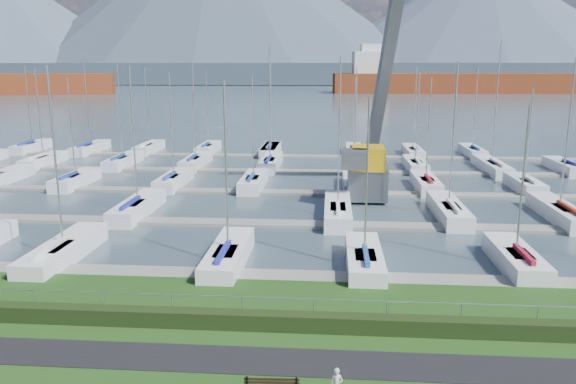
# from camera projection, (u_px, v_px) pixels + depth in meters

# --- Properties ---
(path) EXTENTS (160.00, 2.00, 0.04)m
(path) POSITION_uv_depth(u_px,v_px,m) (257.00, 361.00, 20.63)
(path) COLOR black
(path) RESTS_ON grass
(water) EXTENTS (800.00, 540.00, 0.20)m
(water) POSITION_uv_depth(u_px,v_px,m) (326.00, 88.00, 276.50)
(water) COLOR #3B4C56
(hedge) EXTENTS (80.00, 0.70, 0.70)m
(hedge) POSITION_uv_depth(u_px,v_px,m) (265.00, 321.00, 23.09)
(hedge) COLOR black
(hedge) RESTS_ON grass
(fence) EXTENTS (80.00, 0.04, 0.04)m
(fence) POSITION_uv_depth(u_px,v_px,m) (266.00, 298.00, 23.29)
(fence) COLOR #95979E
(fence) RESTS_ON grass
(foothill) EXTENTS (900.00, 80.00, 12.00)m
(foothill) POSITION_uv_depth(u_px,v_px,m) (328.00, 73.00, 343.17)
(foothill) COLOR #3D4B59
(foothill) RESTS_ON water
(mountains) EXTENTS (1190.00, 360.00, 115.00)m
(mountains) POSITION_uv_depth(u_px,v_px,m) (339.00, 14.00, 406.23)
(mountains) COLOR #454D65
(mountains) RESTS_ON water
(docks) EXTENTS (90.00, 41.60, 0.25)m
(docks) POSITION_uv_depth(u_px,v_px,m) (300.00, 193.00, 48.89)
(docks) COLOR gray
(docks) RESTS_ON water
(person) EXTENTS (0.46, 0.35, 1.12)m
(person) POSITION_uv_depth(u_px,v_px,m) (337.00, 380.00, 18.36)
(person) COLOR silver
(person) RESTS_ON grass
(crane) EXTENTS (5.41, 13.23, 22.35)m
(crane) POSITION_uv_depth(u_px,v_px,m) (373.00, 131.00, 46.27)
(crane) COLOR #56595E
(crane) RESTS_ON water
(cargo_ship_mid) EXTENTS (98.60, 22.68, 21.50)m
(cargo_ship_mid) POSITION_uv_depth(u_px,v_px,m) (444.00, 83.00, 226.42)
(cargo_ship_mid) COLOR maroon
(cargo_ship_mid) RESTS_ON water
(sailboat_fleet) EXTENTS (74.70, 49.39, 13.62)m
(sailboat_fleet) POSITION_uv_depth(u_px,v_px,m) (272.00, 125.00, 51.13)
(sailboat_fleet) COLOR navy
(sailboat_fleet) RESTS_ON water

